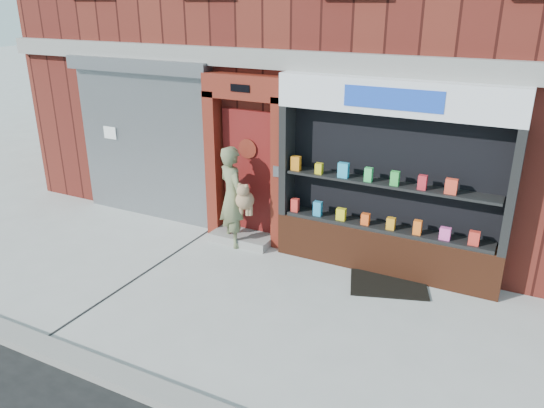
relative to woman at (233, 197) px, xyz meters
The scene contains 8 objects.
ground 1.96m from the woman, 61.86° to the right, with size 80.00×80.00×0.00m, color #9E9E99.
curb 3.87m from the woman, 77.41° to the right, with size 60.00×0.30×0.12m, color gray.
building 5.49m from the woman, 79.51° to the left, with size 12.00×8.16×8.00m.
shutter_bay 2.36m from the woman, 169.94° to the left, with size 3.10×0.30×3.04m.
red_door_bay 0.66m from the woman, 76.80° to the left, with size 1.52×0.58×2.90m.
pharmacy_bay 2.63m from the woman, ahead, with size 3.50×0.41×3.00m.
woman is the anchor object (origin of this frame).
doormat 2.94m from the woman, ahead, with size 1.13×0.79×0.03m, color black.
Camera 1 is at (3.60, -5.67, 4.05)m, focal length 35.00 mm.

